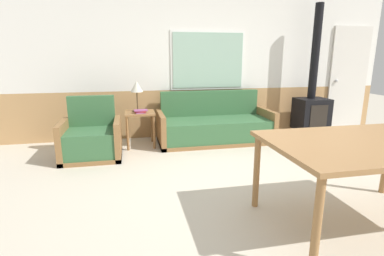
{
  "coord_description": "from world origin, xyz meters",
  "views": [
    {
      "loc": [
        -1.34,
        -2.77,
        1.47
      ],
      "look_at": [
        -0.56,
        0.97,
        0.54
      ],
      "focal_mm": 28.0,
      "sensor_mm": 36.0,
      "label": 1
    }
  ],
  "objects_px": {
    "couch": "(215,127)",
    "armchair": "(92,140)",
    "dining_table": "(365,149)",
    "wood_stove": "(312,103)",
    "table_lamp": "(137,89)",
    "side_table": "(140,119)"
  },
  "relations": [
    {
      "from": "couch",
      "to": "armchair",
      "type": "distance_m",
      "value": 2.05
    },
    {
      "from": "couch",
      "to": "wood_stove",
      "type": "height_order",
      "value": "wood_stove"
    },
    {
      "from": "dining_table",
      "to": "couch",
      "type": "bearing_deg",
      "value": 100.17
    },
    {
      "from": "side_table",
      "to": "couch",
      "type": "bearing_deg",
      "value": 0.04
    },
    {
      "from": "armchair",
      "to": "side_table",
      "type": "height_order",
      "value": "armchair"
    },
    {
      "from": "armchair",
      "to": "side_table",
      "type": "relative_size",
      "value": 1.54
    },
    {
      "from": "side_table",
      "to": "wood_stove",
      "type": "xyz_separation_m",
      "value": [
        3.19,
        0.11,
        0.14
      ]
    },
    {
      "from": "couch",
      "to": "table_lamp",
      "type": "xyz_separation_m",
      "value": [
        -1.3,
        0.08,
        0.69
      ]
    },
    {
      "from": "armchair",
      "to": "table_lamp",
      "type": "xyz_separation_m",
      "value": [
        0.69,
        0.53,
        0.68
      ]
    },
    {
      "from": "dining_table",
      "to": "wood_stove",
      "type": "height_order",
      "value": "wood_stove"
    },
    {
      "from": "couch",
      "to": "table_lamp",
      "type": "height_order",
      "value": "table_lamp"
    },
    {
      "from": "dining_table",
      "to": "wood_stove",
      "type": "relative_size",
      "value": 0.68
    },
    {
      "from": "armchair",
      "to": "wood_stove",
      "type": "bearing_deg",
      "value": 0.8
    },
    {
      "from": "couch",
      "to": "armchair",
      "type": "relative_size",
      "value": 2.22
    },
    {
      "from": "dining_table",
      "to": "armchair",
      "type": "bearing_deg",
      "value": 136.68
    },
    {
      "from": "armchair",
      "to": "dining_table",
      "type": "xyz_separation_m",
      "value": [
        2.5,
        -2.36,
        0.43
      ]
    },
    {
      "from": "wood_stove",
      "to": "table_lamp",
      "type": "bearing_deg",
      "value": -179.49
    },
    {
      "from": "couch",
      "to": "wood_stove",
      "type": "bearing_deg",
      "value": 3.31
    },
    {
      "from": "couch",
      "to": "armchair",
      "type": "height_order",
      "value": "armchair"
    },
    {
      "from": "couch",
      "to": "side_table",
      "type": "relative_size",
      "value": 3.42
    },
    {
      "from": "side_table",
      "to": "table_lamp",
      "type": "relative_size",
      "value": 1.16
    },
    {
      "from": "side_table",
      "to": "table_lamp",
      "type": "height_order",
      "value": "table_lamp"
    }
  ]
}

